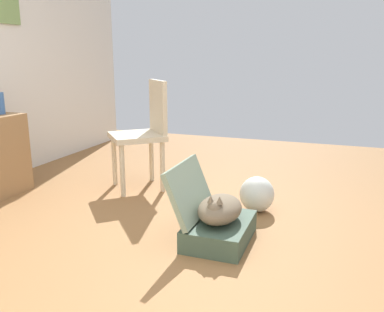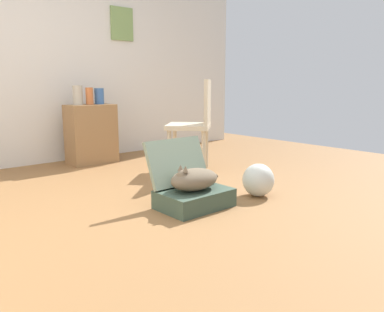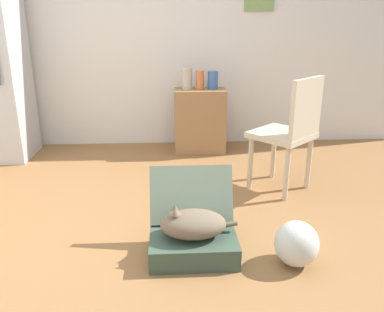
% 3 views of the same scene
% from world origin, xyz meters
% --- Properties ---
extents(ground_plane, '(7.68, 7.68, 0.00)m').
position_xyz_m(ground_plane, '(0.00, 0.00, 0.00)').
color(ground_plane, olive).
rests_on(ground_plane, ground).
extents(wall_back, '(6.40, 0.15, 2.60)m').
position_xyz_m(wall_back, '(0.00, 2.26, 1.30)').
color(wall_back, silver).
rests_on(wall_back, ground).
extents(suitcase_base, '(0.55, 0.39, 0.14)m').
position_xyz_m(suitcase_base, '(0.32, -0.29, 0.07)').
color(suitcase_base, '#384C3D').
rests_on(suitcase_base, ground).
extents(suitcase_lid, '(0.55, 0.18, 0.38)m').
position_xyz_m(suitcase_lid, '(0.32, -0.07, 0.33)').
color(suitcase_lid, gray).
rests_on(suitcase_lid, suitcase_base).
extents(cat, '(0.50, 0.28, 0.21)m').
position_xyz_m(cat, '(0.31, -0.29, 0.23)').
color(cat, brown).
rests_on(cat, suitcase_base).
extents(plastic_bag_white, '(0.27, 0.27, 0.28)m').
position_xyz_m(plastic_bag_white, '(0.94, -0.41, 0.14)').
color(plastic_bag_white, silver).
rests_on(plastic_bag_white, ground).
extents(side_table, '(0.56, 0.33, 0.71)m').
position_xyz_m(side_table, '(0.52, 1.85, 0.36)').
color(side_table, olive).
rests_on(side_table, ground).
extents(vase_tall, '(0.11, 0.11, 0.23)m').
position_xyz_m(vase_tall, '(0.38, 1.87, 0.83)').
color(vase_tall, '#B7AD99').
rests_on(vase_tall, side_table).
extents(vase_short, '(0.12, 0.12, 0.19)m').
position_xyz_m(vase_short, '(0.66, 1.88, 0.81)').
color(vase_short, '#38609E').
rests_on(vase_short, side_table).
extents(vase_round, '(0.09, 0.09, 0.20)m').
position_xyz_m(vase_round, '(0.52, 1.85, 0.81)').
color(vase_round, '#CC6B38').
rests_on(vase_round, side_table).
extents(chair, '(0.65, 0.65, 1.01)m').
position_xyz_m(chair, '(1.20, 0.70, 0.55)').
color(chair, beige).
rests_on(chair, ground).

